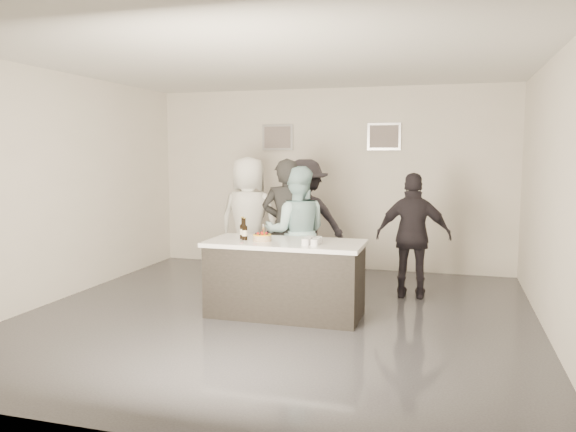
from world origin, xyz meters
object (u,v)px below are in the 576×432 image
object	(u,v)px
person_guest_left	(249,221)
person_guest_back	(305,221)
beer_bottle_b	(245,229)
person_main_black	(287,228)
beer_bottle_a	(242,228)
cake	(262,238)
person_main_blue	(296,232)
person_guest_right	(413,236)
bar_counter	(285,278)

from	to	relation	value
person_guest_left	person_guest_back	size ratio (longest dim) A/B	1.02
beer_bottle_b	person_main_black	size ratio (longest dim) A/B	0.14
beer_bottle_a	person_guest_left	size ratio (longest dim) A/B	0.14
cake	person_main_black	bearing A→B (deg)	88.31
cake	person_main_blue	size ratio (longest dim) A/B	0.12
cake	person_guest_right	size ratio (longest dim) A/B	0.13
cake	bar_counter	bearing A→B (deg)	12.86
beer_bottle_a	cake	bearing A→B (deg)	-20.56
cake	person_main_black	world-z (taller)	person_main_black
bar_counter	person_guest_left	xyz separation A→B (m)	(-0.97, 1.39, 0.49)
beer_bottle_b	bar_counter	bearing A→B (deg)	5.20
cake	person_guest_left	xyz separation A→B (m)	(-0.70, 1.45, 0.01)
person_main_black	person_guest_right	distance (m)	1.70
bar_counter	person_main_black	distance (m)	1.03
beer_bottle_a	person_guest_back	xyz separation A→B (m)	(0.33, 1.75, -0.11)
beer_bottle_b	person_main_blue	bearing A→B (deg)	66.06
cake	beer_bottle_b	world-z (taller)	beer_bottle_b
beer_bottle_b	person_guest_back	distance (m)	1.86
bar_counter	person_main_black	size ratio (longest dim) A/B	1.00
beer_bottle_a	beer_bottle_b	distance (m)	0.11
cake	person_guest_right	bearing A→B (deg)	38.50
person_main_black	person_guest_back	bearing A→B (deg)	-96.80
beer_bottle_a	bar_counter	bearing A→B (deg)	-4.86
person_guest_left	person_guest_back	distance (m)	0.85
beer_bottle_b	person_guest_left	size ratio (longest dim) A/B	0.14
person_main_black	person_guest_back	world-z (taller)	person_main_black
cake	beer_bottle_a	distance (m)	0.32
bar_counter	person_main_black	bearing A→B (deg)	105.25
beer_bottle_b	person_guest_left	bearing A→B (deg)	108.29
beer_bottle_a	person_main_black	xyz separation A→B (m)	(0.32, 0.83, -0.10)
beer_bottle_a	beer_bottle_b	xyz separation A→B (m)	(0.06, -0.09, 0.00)
bar_counter	beer_bottle_a	xyz separation A→B (m)	(-0.56, 0.05, 0.58)
bar_counter	person_main_blue	distance (m)	0.96
cake	person_main_black	size ratio (longest dim) A/B	0.12
cake	person_main_black	distance (m)	0.94
bar_counter	cake	world-z (taller)	cake
bar_counter	cake	bearing A→B (deg)	-167.14
bar_counter	person_main_blue	size ratio (longest dim) A/B	1.05
bar_counter	person_main_blue	xyz separation A→B (m)	(-0.10, 0.85, 0.43)
beer_bottle_b	person_guest_back	bearing A→B (deg)	81.63
beer_bottle_b	person_guest_right	world-z (taller)	person_guest_right
beer_bottle_b	person_guest_back	xyz separation A→B (m)	(0.27, 1.84, -0.11)
person_guest_left	person_guest_right	size ratio (longest dim) A/B	1.12
person_main_black	person_guest_right	bearing A→B (deg)	-172.38
person_guest_left	person_main_black	bearing A→B (deg)	146.86
beer_bottle_a	person_guest_right	world-z (taller)	person_guest_right
person_guest_right	beer_bottle_b	bearing A→B (deg)	32.97
person_main_blue	person_guest_right	size ratio (longest dim) A/B	1.05
beer_bottle_a	person_guest_right	bearing A→B (deg)	31.93
person_main_blue	person_guest_back	xyz separation A→B (m)	(-0.13, 0.94, 0.04)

